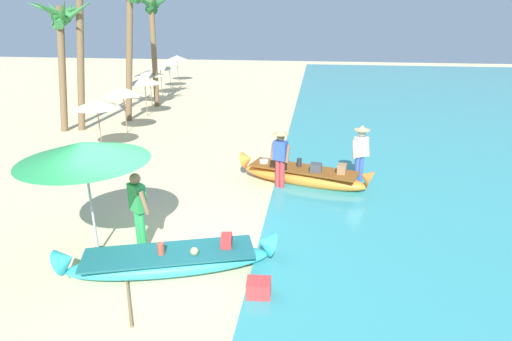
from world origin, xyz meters
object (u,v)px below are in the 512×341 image
object	(u,v)px
palm_tree_far_behind	(151,15)
palm_tree_mid_cluster	(62,24)
paddle	(128,288)
boat_orange_midground	(303,176)
person_vendor_hatted	(280,156)
cooler_box	(259,290)
patio_umbrella_large	(83,152)
person_tourist_customer	(138,207)
boat_cyan_foreground	(171,261)
person_vendor_assistant	(360,151)
palm_tree_leaning_seaward	(129,5)

from	to	relation	value
palm_tree_far_behind	palm_tree_mid_cluster	bearing A→B (deg)	-104.73
paddle	boat_orange_midground	bearing A→B (deg)	61.36
person_vendor_hatted	cooler_box	world-z (taller)	person_vendor_hatted
patio_umbrella_large	palm_tree_mid_cluster	distance (m)	10.81
palm_tree_mid_cluster	person_tourist_customer	bearing A→B (deg)	-53.12
palm_tree_far_behind	paddle	world-z (taller)	palm_tree_far_behind
person_vendor_hatted	palm_tree_mid_cluster	bearing A→B (deg)	150.58
boat_orange_midground	person_tourist_customer	world-z (taller)	person_tourist_customer
palm_tree_mid_cluster	cooler_box	distance (m)	14.17
person_vendor_hatted	paddle	bearing A→B (deg)	-114.97
boat_cyan_foreground	palm_tree_mid_cluster	bearing A→B (deg)	128.16
patio_umbrella_large	palm_tree_far_behind	distance (m)	15.37
boat_orange_midground	person_vendor_assistant	size ratio (longest dim) A/B	2.21
boat_orange_midground	palm_tree_leaning_seaward	distance (m)	11.50
person_vendor_hatted	person_vendor_assistant	world-z (taller)	person_vendor_assistant
boat_orange_midground	paddle	bearing A→B (deg)	-118.64
cooler_box	palm_tree_leaning_seaward	bearing A→B (deg)	116.89
person_vendor_hatted	palm_tree_leaning_seaward	xyz separation A→B (m)	(-7.23, 7.35, 4.03)
palm_tree_leaning_seaward	cooler_box	size ratio (longest dim) A/B	15.26
patio_umbrella_large	palm_tree_far_behind	size ratio (longest dim) A/B	0.43
person_vendor_hatted	palm_tree_leaning_seaward	world-z (taller)	palm_tree_leaning_seaward
boat_orange_midground	person_vendor_hatted	bearing A→B (deg)	-145.21
boat_orange_midground	person_tourist_customer	xyz separation A→B (m)	(-3.23, -3.97, 0.65)
person_vendor_hatted	palm_tree_far_behind	distance (m)	13.65
paddle	patio_umbrella_large	bearing A→B (deg)	136.32
person_vendor_assistant	palm_tree_far_behind	distance (m)	14.52
boat_cyan_foreground	person_vendor_hatted	size ratio (longest dim) A/B	2.31
person_vendor_hatted	boat_cyan_foreground	bearing A→B (deg)	-111.75
boat_cyan_foreground	person_vendor_assistant	world-z (taller)	person_vendor_assistant
boat_cyan_foreground	palm_tree_mid_cluster	size ratio (longest dim) A/B	0.76
patio_umbrella_large	paddle	xyz separation A→B (m)	(1.13, -1.08, -2.17)
palm_tree_far_behind	cooler_box	world-z (taller)	palm_tree_far_behind
boat_cyan_foreground	person_tourist_customer	bearing A→B (deg)	140.20
palm_tree_far_behind	cooler_box	xyz separation A→B (m)	(7.69, -15.60, -4.50)
person_vendor_assistant	boat_orange_midground	bearing A→B (deg)	-171.82
patio_umbrella_large	palm_tree_far_behind	world-z (taller)	palm_tree_far_behind
patio_umbrella_large	cooler_box	distance (m)	4.16
boat_cyan_foreground	cooler_box	distance (m)	1.88
palm_tree_far_behind	person_vendor_hatted	bearing A→B (deg)	-54.66
boat_cyan_foreground	palm_tree_mid_cluster	world-z (taller)	palm_tree_mid_cluster
boat_cyan_foreground	palm_tree_far_behind	bearing A→B (deg)	111.50
person_vendor_hatted	palm_tree_far_behind	xyz separation A→B (m)	(-7.61, 10.73, 3.67)
boat_cyan_foreground	cooler_box	xyz separation A→B (m)	(1.78, -0.60, -0.05)
person_tourist_customer	patio_umbrella_large	size ratio (longest dim) A/B	0.68
boat_orange_midground	cooler_box	xyz separation A→B (m)	(-0.56, -5.31, -0.11)
patio_umbrella_large	cooler_box	xyz separation A→B (m)	(3.50, -1.03, -2.01)
person_tourist_customer	palm_tree_leaning_seaward	distance (m)	12.51
person_vendor_assistant	paddle	world-z (taller)	person_vendor_assistant
palm_tree_leaning_seaward	cooler_box	xyz separation A→B (m)	(7.31, -12.22, -4.86)
palm_tree_far_behind	cooler_box	distance (m)	17.96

